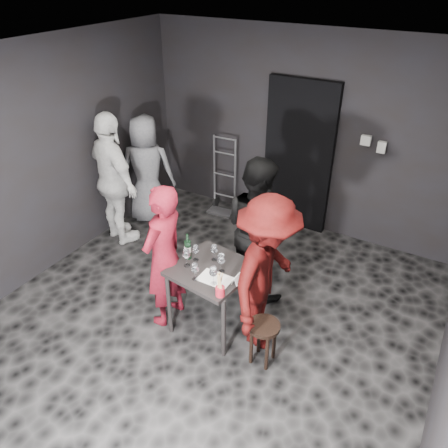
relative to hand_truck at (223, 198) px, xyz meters
The scene contains 25 objects.
floor 2.49m from the hand_truck, 64.51° to the right, with size 4.50×5.00×0.02m, color black.
ceiling 3.51m from the hand_truck, 64.51° to the right, with size 4.50×5.00×0.02m, color silver.
wall_back 1.58m from the hand_truck, 13.60° to the left, with size 4.50×0.04×2.70m, color black.
wall_left 2.78m from the hand_truck, 117.79° to the right, with size 0.04×5.00×2.70m, color black.
doorway 1.37m from the hand_truck, 10.52° to the left, with size 0.95×0.10×2.10m, color black.
wallbox_upper 2.29m from the hand_truck, ahead, with size 0.12×0.06×0.12m, color #B7B7B2.
wallbox_lower 2.44m from the hand_truck, ahead, with size 0.10×0.06×0.14m, color #B7B7B2.
hand_truck is the anchor object (origin of this frame).
tasting_table 2.49m from the hand_truck, 62.34° to the right, with size 0.72×0.72×0.75m.
stool 2.98m from the hand_truck, 52.37° to the right, with size 0.30×0.30×0.47m.
server_red 2.49m from the hand_truck, 74.09° to the right, with size 0.62×0.40×1.69m, color maroon.
woman_black 1.99m from the hand_truck, 48.24° to the right, with size 0.90×0.49×1.85m, color black.
man_maroon 2.77m from the hand_truck, 50.94° to the right, with size 1.17×0.54×1.81m, color #370706.
bystander_cream 1.84m from the hand_truck, 120.94° to the right, with size 1.27×0.61×2.16m, color white.
bystander_grey 1.27m from the hand_truck, 138.28° to the right, with size 0.81×0.44×1.67m, color slate.
tasting_mat 2.68m from the hand_truck, 61.41° to the right, with size 0.32×0.21×0.00m, color white.
wine_glass_a 2.52m from the hand_truck, 68.23° to the right, with size 0.08×0.08×0.21m, color white, non-canonical shape.
wine_glass_b 2.41m from the hand_truck, 66.56° to the right, with size 0.07×0.07×0.19m, color white, non-canonical shape.
wine_glass_c 2.40m from the hand_truck, 61.98° to the right, with size 0.07×0.07×0.19m, color white, non-canonical shape.
wine_glass_d 2.71m from the hand_truck, 65.48° to the right, with size 0.07×0.07×0.19m, color white, non-canonical shape.
wine_glass_e 2.77m from the hand_truck, 61.67° to the right, with size 0.08×0.08×0.21m, color white, non-canonical shape.
wine_glass_f 2.58m from the hand_truck, 60.21° to the right, with size 0.08×0.08×0.22m, color white, non-canonical shape.
wine_bottle 2.40m from the hand_truck, 68.65° to the right, with size 0.07×0.07×0.29m.
breadstick_cup 2.93m from the hand_truck, 60.27° to the right, with size 0.09×0.09×0.27m.
reserved_card 2.73m from the hand_truck, 57.16° to the right, with size 0.07×0.12×0.09m, color white, non-canonical shape.
Camera 1 is at (1.91, -2.85, 3.39)m, focal length 35.00 mm.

